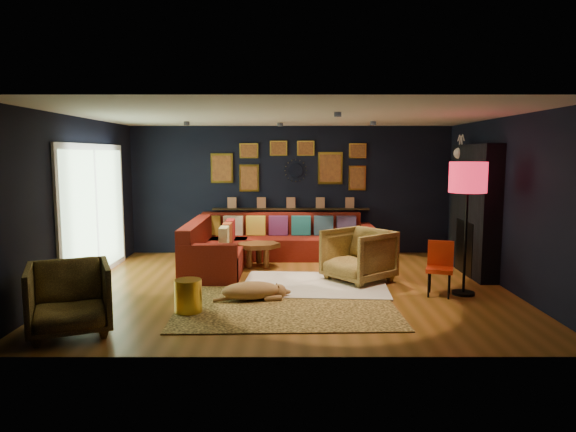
{
  "coord_description": "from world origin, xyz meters",
  "views": [
    {
      "loc": [
        -0.07,
        -7.72,
        2.04
      ],
      "look_at": [
        -0.06,
        0.3,
        1.07
      ],
      "focal_mm": 32.0,
      "sensor_mm": 36.0,
      "label": 1
    }
  ],
  "objects_px": {
    "armchair_left": "(69,295)",
    "floor_lamp": "(468,182)",
    "coffee_table": "(258,248)",
    "dog": "(251,287)",
    "gold_stool": "(188,296)",
    "orange_chair": "(440,264)",
    "armchair_right": "(358,253)",
    "pouf": "(216,262)",
    "sectional": "(259,245)"
  },
  "relations": [
    {
      "from": "armchair_left",
      "to": "orange_chair",
      "type": "distance_m",
      "value": 4.96
    },
    {
      "from": "coffee_table",
      "to": "armchair_right",
      "type": "height_order",
      "value": "armchair_right"
    },
    {
      "from": "pouf",
      "to": "armchair_left",
      "type": "relative_size",
      "value": 0.56
    },
    {
      "from": "gold_stool",
      "to": "dog",
      "type": "height_order",
      "value": "gold_stool"
    },
    {
      "from": "pouf",
      "to": "gold_stool",
      "type": "relative_size",
      "value": 1.15
    },
    {
      "from": "armchair_left",
      "to": "floor_lamp",
      "type": "height_order",
      "value": "floor_lamp"
    },
    {
      "from": "armchair_right",
      "to": "dog",
      "type": "relative_size",
      "value": 0.84
    },
    {
      "from": "armchair_left",
      "to": "pouf",
      "type": "bearing_deg",
      "value": 44.32
    },
    {
      "from": "gold_stool",
      "to": "dog",
      "type": "distance_m",
      "value": 0.94
    },
    {
      "from": "pouf",
      "to": "armchair_right",
      "type": "distance_m",
      "value": 2.45
    },
    {
      "from": "sectional",
      "to": "coffee_table",
      "type": "xyz_separation_m",
      "value": [
        0.01,
        -0.42,
        0.03
      ]
    },
    {
      "from": "armchair_left",
      "to": "armchair_right",
      "type": "relative_size",
      "value": 0.96
    },
    {
      "from": "orange_chair",
      "to": "floor_lamp",
      "type": "height_order",
      "value": "floor_lamp"
    },
    {
      "from": "dog",
      "to": "gold_stool",
      "type": "bearing_deg",
      "value": -155.62
    },
    {
      "from": "armchair_right",
      "to": "dog",
      "type": "bearing_deg",
      "value": -95.26
    },
    {
      "from": "armchair_right",
      "to": "orange_chair",
      "type": "relative_size",
      "value": 1.19
    },
    {
      "from": "sectional",
      "to": "orange_chair",
      "type": "bearing_deg",
      "value": -39.19
    },
    {
      "from": "coffee_table",
      "to": "gold_stool",
      "type": "height_order",
      "value": "same"
    },
    {
      "from": "pouf",
      "to": "armchair_right",
      "type": "bearing_deg",
      "value": -14.06
    },
    {
      "from": "coffee_table",
      "to": "armchair_left",
      "type": "distance_m",
      "value": 3.96
    },
    {
      "from": "orange_chair",
      "to": "sectional",
      "type": "bearing_deg",
      "value": 160.03
    },
    {
      "from": "pouf",
      "to": "floor_lamp",
      "type": "distance_m",
      "value": 4.29
    },
    {
      "from": "armchair_left",
      "to": "armchair_right",
      "type": "height_order",
      "value": "armchair_right"
    },
    {
      "from": "sectional",
      "to": "armchair_right",
      "type": "distance_m",
      "value": 2.24
    },
    {
      "from": "dog",
      "to": "orange_chair",
      "type": "bearing_deg",
      "value": -4.89
    },
    {
      "from": "gold_stool",
      "to": "pouf",
      "type": "bearing_deg",
      "value": 88.82
    },
    {
      "from": "armchair_left",
      "to": "dog",
      "type": "height_order",
      "value": "armchair_left"
    },
    {
      "from": "coffee_table",
      "to": "pouf",
      "type": "height_order",
      "value": "coffee_table"
    },
    {
      "from": "armchair_left",
      "to": "floor_lamp",
      "type": "relative_size",
      "value": 0.47
    },
    {
      "from": "armchair_left",
      "to": "dog",
      "type": "bearing_deg",
      "value": 10.5
    },
    {
      "from": "pouf",
      "to": "dog",
      "type": "relative_size",
      "value": 0.45
    },
    {
      "from": "floor_lamp",
      "to": "armchair_left",
      "type": "bearing_deg",
      "value": -162.2
    },
    {
      "from": "armchair_left",
      "to": "floor_lamp",
      "type": "distance_m",
      "value": 5.44
    },
    {
      "from": "coffee_table",
      "to": "armchair_right",
      "type": "distance_m",
      "value": 1.97
    },
    {
      "from": "gold_stool",
      "to": "orange_chair",
      "type": "xyz_separation_m",
      "value": [
        3.49,
        0.86,
        0.24
      ]
    },
    {
      "from": "floor_lamp",
      "to": "pouf",
      "type": "bearing_deg",
      "value": 160.3
    },
    {
      "from": "floor_lamp",
      "to": "dog",
      "type": "relative_size",
      "value": 1.73
    },
    {
      "from": "sectional",
      "to": "floor_lamp",
      "type": "relative_size",
      "value": 1.77
    },
    {
      "from": "coffee_table",
      "to": "gold_stool",
      "type": "bearing_deg",
      "value": -105.48
    },
    {
      "from": "armchair_right",
      "to": "dog",
      "type": "distance_m",
      "value": 1.99
    },
    {
      "from": "orange_chair",
      "to": "dog",
      "type": "bearing_deg",
      "value": -154.27
    },
    {
      "from": "sectional",
      "to": "armchair_left",
      "type": "bearing_deg",
      "value": -116.64
    },
    {
      "from": "orange_chair",
      "to": "floor_lamp",
      "type": "bearing_deg",
      "value": 20.97
    },
    {
      "from": "pouf",
      "to": "armchair_right",
      "type": "relative_size",
      "value": 0.54
    },
    {
      "from": "gold_stool",
      "to": "orange_chair",
      "type": "distance_m",
      "value": 3.6
    },
    {
      "from": "coffee_table",
      "to": "dog",
      "type": "xyz_separation_m",
      "value": [
        0.02,
        -2.14,
        -0.16
      ]
    },
    {
      "from": "sectional",
      "to": "pouf",
      "type": "relative_size",
      "value": 6.74
    },
    {
      "from": "pouf",
      "to": "dog",
      "type": "height_order",
      "value": "dog"
    },
    {
      "from": "pouf",
      "to": "dog",
      "type": "xyz_separation_m",
      "value": [
        0.72,
        -1.68,
        -0.0
      ]
    },
    {
      "from": "coffee_table",
      "to": "gold_stool",
      "type": "relative_size",
      "value": 2.1
    }
  ]
}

